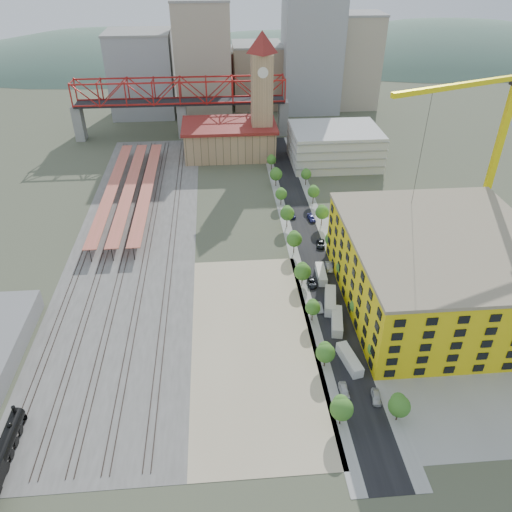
{
  "coord_description": "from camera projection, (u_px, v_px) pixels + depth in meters",
  "views": [
    {
      "loc": [
        -10.41,
        -115.04,
        78.66
      ],
      "look_at": [
        -1.79,
        -10.95,
        10.0
      ],
      "focal_mm": 35.0,
      "sensor_mm": 36.0,
      "label": 1
    }
  ],
  "objects": [
    {
      "name": "ground",
      "position": [
        259.0,
        264.0,
        139.73
      ],
      "size": [
        400.0,
        400.0,
        0.0
      ],
      "primitive_type": "plane",
      "color": "#474C38",
      "rests_on": "ground"
    },
    {
      "name": "ballast_strip",
      "position": [
        137.0,
        237.0,
        151.81
      ],
      "size": [
        36.0,
        165.0,
        0.06
      ],
      "primitive_type": "cube",
      "color": "#605E59",
      "rests_on": "ground"
    },
    {
      "name": "dirt_lot",
      "position": [
        254.0,
        343.0,
        113.21
      ],
      "size": [
        28.0,
        67.0,
        0.06
      ],
      "primitive_type": "cube",
      "color": "tan",
      "rests_on": "ground"
    },
    {
      "name": "street_asphalt",
      "position": [
        307.0,
        234.0,
        153.31
      ],
      "size": [
        12.0,
        170.0,
        0.06
      ],
      "primitive_type": "cube",
      "color": "black",
      "rests_on": "ground"
    },
    {
      "name": "sidewalk_west",
      "position": [
        289.0,
        235.0,
        152.94
      ],
      "size": [
        3.0,
        170.0,
        0.04
      ],
      "primitive_type": "cube",
      "color": "gray",
      "rests_on": "ground"
    },
    {
      "name": "sidewalk_east",
      "position": [
        324.0,
        234.0,
        153.7
      ],
      "size": [
        3.0,
        170.0,
        0.04
      ],
      "primitive_type": "cube",
      "color": "gray",
      "rests_on": "ground"
    },
    {
      "name": "construction_pad",
      "position": [
        443.0,
        300.0,
        126.16
      ],
      "size": [
        50.0,
        90.0,
        0.06
      ],
      "primitive_type": "cube",
      "color": "gray",
      "rests_on": "ground"
    },
    {
      "name": "rail_tracks",
      "position": [
        130.0,
        237.0,
        151.62
      ],
      "size": [
        26.56,
        160.0,
        0.18
      ],
      "color": "#382B23",
      "rests_on": "ground"
    },
    {
      "name": "platform_canopies",
      "position": [
        130.0,
        187.0,
        172.19
      ],
      "size": [
        16.0,
        80.0,
        4.12
      ],
      "color": "#DA6054",
      "rests_on": "ground"
    },
    {
      "name": "station_hall",
      "position": [
        229.0,
        139.0,
        204.01
      ],
      "size": [
        38.0,
        24.0,
        13.1
      ],
      "color": "tan",
      "rests_on": "ground"
    },
    {
      "name": "clock_tower",
      "position": [
        262.0,
        85.0,
        191.14
      ],
      "size": [
        12.0,
        12.0,
        52.0
      ],
      "color": "tan",
      "rests_on": "ground"
    },
    {
      "name": "parking_garage",
      "position": [
        334.0,
        146.0,
        196.67
      ],
      "size": [
        34.0,
        26.0,
        14.0
      ],
      "primitive_type": "cube",
      "color": "silver",
      "rests_on": "ground"
    },
    {
      "name": "truss_bridge",
      "position": [
        180.0,
        94.0,
        215.09
      ],
      "size": [
        94.0,
        9.6,
        25.6
      ],
      "color": "gray",
      "rests_on": "ground"
    },
    {
      "name": "construction_building",
      "position": [
        439.0,
        270.0,
        120.8
      ],
      "size": [
        44.6,
        50.6,
        18.8
      ],
      "color": "yellow",
      "rests_on": "ground"
    },
    {
      "name": "street_trees",
      "position": [
        312.0,
        252.0,
        145.0
      ],
      "size": [
        15.4,
        124.4,
        8.0
      ],
      "color": "#3E7121",
      "rests_on": "ground"
    },
    {
      "name": "skyline",
      "position": [
        249.0,
        64.0,
        246.24
      ],
      "size": [
        133.0,
        46.0,
        60.0
      ],
      "color": "#9EA0A3",
      "rests_on": "ground"
    },
    {
      "name": "distant_hills",
      "position": [
        286.0,
        163.0,
        403.07
      ],
      "size": [
        647.0,
        264.0,
        227.0
      ],
      "color": "#4C6B59",
      "rests_on": "ground"
    },
    {
      "name": "locomotive",
      "position": [
        2.0,
        457.0,
        86.35
      ],
      "size": [
        2.86,
        22.04,
        5.51
      ],
      "color": "black",
      "rests_on": "ground"
    },
    {
      "name": "tower_crane",
      "position": [
        493.0,
        131.0,
        129.58
      ],
      "size": [
        49.83,
        20.24,
        56.09
      ],
      "color": "yellow",
      "rests_on": "ground"
    },
    {
      "name": "site_trailer_a",
      "position": [
        350.0,
        360.0,
        107.04
      ],
      "size": [
        4.13,
        9.34,
        2.48
      ],
      "primitive_type": "cube",
      "rotation": [
        0.0,
        0.0,
        0.2
      ],
      "color": "silver",
      "rests_on": "ground"
    },
    {
      "name": "site_trailer_b",
      "position": [
        337.0,
        321.0,
        117.41
      ],
      "size": [
        4.14,
        9.55,
        2.53
      ],
      "primitive_type": "cube",
      "rotation": [
        0.0,
        0.0,
        -0.19
      ],
      "color": "silver",
      "rests_on": "ground"
    },
    {
      "name": "site_trailer_c",
      "position": [
        330.0,
        301.0,
        123.79
      ],
      "size": [
        4.6,
        10.3,
        2.73
      ],
      "primitive_type": "cube",
      "rotation": [
        0.0,
        0.0,
        -0.21
      ],
      "color": "silver",
      "rests_on": "ground"
    },
    {
      "name": "site_trailer_d",
      "position": [
        321.0,
        274.0,
        133.65
      ],
      "size": [
        2.75,
        8.67,
        2.34
      ],
      "primitive_type": "cube",
      "rotation": [
        0.0,
        0.0,
        -0.06
      ],
      "color": "silver",
      "rests_on": "ground"
    },
    {
      "name": "car_0",
      "position": [
        344.0,
        391.0,
        100.47
      ],
      "size": [
        1.99,
        4.56,
        1.53
      ],
      "primitive_type": "imported",
      "rotation": [
        0.0,
        0.0,
        -0.04
      ],
      "color": "silver",
      "rests_on": "ground"
    },
    {
      "name": "car_1",
      "position": [
        319.0,
        307.0,
        122.72
      ],
      "size": [
        1.58,
        4.04,
        1.31
      ],
      "primitive_type": "imported",
      "rotation": [
        0.0,
        0.0,
        0.05
      ],
      "color": "#A6A6AC",
      "rests_on": "ground"
    },
    {
      "name": "car_2",
      "position": [
        312.0,
        283.0,
        131.27
      ],
      "size": [
        2.55,
        4.97,
        1.34
      ],
      "primitive_type": "imported",
      "rotation": [
        0.0,
        0.0,
        -0.07
      ],
      "color": "black",
      "rests_on": "ground"
    },
    {
      "name": "car_3",
      "position": [
        292.0,
        215.0,
        162.42
      ],
      "size": [
        2.28,
        5.06,
        1.44
      ],
      "primitive_type": "imported",
      "rotation": [
        0.0,
        0.0,
        0.05
      ],
      "color": "#1B1D50",
      "rests_on": "ground"
    },
    {
      "name": "car_4",
      "position": [
        376.0,
        397.0,
        99.14
      ],
      "size": [
        2.39,
        4.58,
        1.49
      ],
      "primitive_type": "imported",
      "rotation": [
        0.0,
        0.0,
        -0.15
      ],
      "color": "silver",
      "rests_on": "ground"
    },
    {
      "name": "car_5",
      "position": [
        329.0,
        267.0,
        137.22
      ],
      "size": [
        1.88,
        4.75,
        1.54
      ],
      "primitive_type": "imported",
      "rotation": [
        0.0,
        0.0,
        -0.05
      ],
      "color": "#A6A5AB",
      "rests_on": "ground"
    },
    {
      "name": "car_6",
      "position": [
        321.0,
        244.0,
        147.34
      ],
      "size": [
        3.19,
        5.45,
        1.42
      ],
      "primitive_type": "imported",
      "rotation": [
        0.0,
        0.0,
        -0.17
      ],
      "color": "black",
      "rests_on": "ground"
    },
    {
      "name": "car_7",
      "position": [
        311.0,
        218.0,
        160.4
      ],
      "size": [
        2.48,
        4.92,
        1.37
      ],
      "primitive_type": "imported",
      "rotation": [
        0.0,
        0.0,
        0.12
      ],
      "color": "navy",
      "rests_on": "ground"
    }
  ]
}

